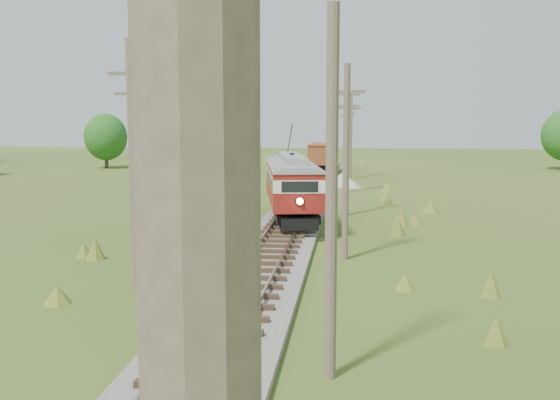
# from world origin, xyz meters

# --- Properties ---
(railbed_main) EXTENTS (3.60, 96.00, 0.57)m
(railbed_main) POSITION_xyz_m (0.00, 34.00, 0.19)
(railbed_main) COLOR #605B54
(railbed_main) RESTS_ON ground
(streetcar) EXTENTS (4.64, 11.94, 5.39)m
(streetcar) POSITION_xyz_m (0.00, 27.49, 2.53)
(streetcar) COLOR black
(streetcar) RESTS_ON ground
(gondola) EXTENTS (2.88, 8.68, 2.88)m
(gondola) POSITION_xyz_m (0.00, 63.81, 2.12)
(gondola) COLOR black
(gondola) RESTS_ON ground
(gravel_pile) EXTENTS (3.59, 3.80, 1.30)m
(gravel_pile) POSITION_xyz_m (2.83, 49.03, 0.61)
(gravel_pile) COLOR gray
(gravel_pile) RESTS_ON ground
(utility_pole_r_1) EXTENTS (0.30, 0.30, 8.80)m
(utility_pole_r_1) POSITION_xyz_m (3.10, 5.00, 4.40)
(utility_pole_r_1) COLOR brown
(utility_pole_r_1) RESTS_ON ground
(utility_pole_r_2) EXTENTS (1.60, 0.30, 8.60)m
(utility_pole_r_2) POSITION_xyz_m (3.30, 18.00, 4.42)
(utility_pole_r_2) COLOR brown
(utility_pole_r_2) RESTS_ON ground
(utility_pole_r_3) EXTENTS (1.60, 0.30, 9.00)m
(utility_pole_r_3) POSITION_xyz_m (3.20, 31.00, 4.63)
(utility_pole_r_3) COLOR brown
(utility_pole_r_3) RESTS_ON ground
(utility_pole_r_4) EXTENTS (1.60, 0.30, 8.40)m
(utility_pole_r_4) POSITION_xyz_m (3.00, 44.00, 4.32)
(utility_pole_r_4) COLOR brown
(utility_pole_r_4) RESTS_ON ground
(utility_pole_r_5) EXTENTS (1.60, 0.30, 8.90)m
(utility_pole_r_5) POSITION_xyz_m (3.40, 57.00, 4.58)
(utility_pole_r_5) COLOR brown
(utility_pole_r_5) RESTS_ON ground
(utility_pole_r_6) EXTENTS (1.60, 0.30, 8.70)m
(utility_pole_r_6) POSITION_xyz_m (3.20, 70.00, 4.47)
(utility_pole_r_6) COLOR brown
(utility_pole_r_6) RESTS_ON ground
(utility_pole_l_a) EXTENTS (1.60, 0.30, 9.00)m
(utility_pole_l_a) POSITION_xyz_m (-4.20, 12.00, 4.63)
(utility_pole_l_a) COLOR brown
(utility_pole_l_a) RESTS_ON ground
(utility_pole_l_b) EXTENTS (1.60, 0.30, 8.60)m
(utility_pole_l_b) POSITION_xyz_m (-4.50, 40.00, 4.42)
(utility_pole_l_b) COLOR brown
(utility_pole_l_b) RESTS_ON ground
(tree_mid_a) EXTENTS (5.46, 5.46, 7.03)m
(tree_mid_a) POSITION_xyz_m (-28.00, 68.00, 4.02)
(tree_mid_a) COLOR #38281C
(tree_mid_a) RESTS_ON ground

